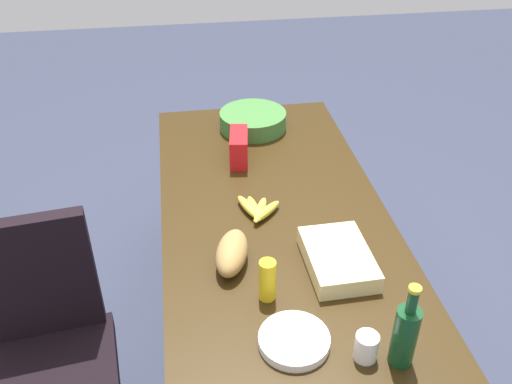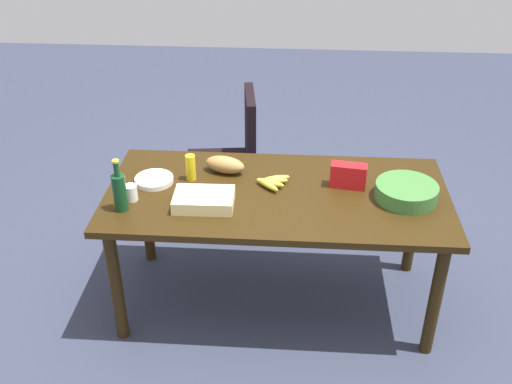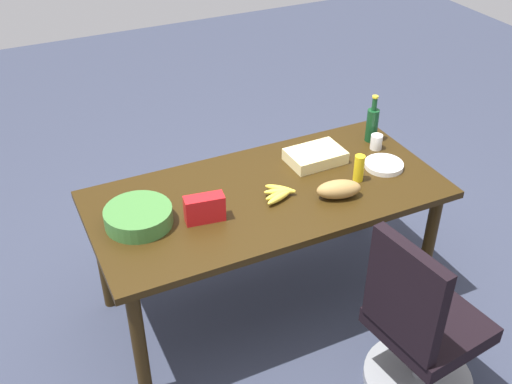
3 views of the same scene
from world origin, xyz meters
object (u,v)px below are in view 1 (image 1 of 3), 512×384
conference_table (273,225)px  paper_cup (366,347)px  wine_bottle (405,334)px  salad_bowl (253,120)px  banana_bunch (257,209)px  chip_bag_red (239,147)px  mustard_bottle (267,280)px  office_chair (53,376)px  paper_plate_stack (294,340)px  bread_loaf (232,253)px  sheet_cake (338,259)px

conference_table → paper_cup: (-0.79, -0.13, 0.13)m
wine_bottle → salad_bowl: bearing=7.9°
banana_bunch → chip_bag_red: chip_bag_red is taller
mustard_bottle → salad_bowl: size_ratio=0.46×
banana_bunch → paper_cup: (-0.75, -0.21, 0.02)m
mustard_bottle → salad_bowl: 1.21m
office_chair → chip_bag_red: bearing=-46.2°
paper_plate_stack → paper_cup: paper_cup is taller
office_chair → wine_bottle: bearing=-111.0°
bread_loaf → office_chair: bearing=95.5°
chip_bag_red → mustard_bottle: bearing=178.7°
office_chair → conference_table: bearing=-67.0°
mustard_bottle → paper_plate_stack: bearing=-167.0°
salad_bowl → sheet_cake: size_ratio=1.06×
conference_table → mustard_bottle: size_ratio=12.39×
mustard_bottle → chip_bag_red: bearing=-1.3°
mustard_bottle → sheet_cake: size_ratio=0.48×
wine_bottle → bread_loaf: 0.67m
banana_bunch → chip_bag_red: size_ratio=1.00×
banana_bunch → sheet_cake: (-0.35, -0.24, 0.01)m
office_chair → paper_cup: 1.20m
banana_bunch → wine_bottle: bearing=-158.7°
sheet_cake → bread_loaf: 0.38m
wine_bottle → conference_table: bearing=15.9°
salad_bowl → paper_cup: (-1.49, -0.11, 0.00)m
bread_loaf → mustard_bottle: bearing=-152.7°
paper_plate_stack → sheet_cake: size_ratio=0.69×
paper_cup → chip_bag_red: bearing=10.8°
paper_cup → mustard_bottle: bearing=40.4°
office_chair → salad_bowl: 1.50m
chip_bag_red → bread_loaf: (-0.71, 0.12, -0.02)m
salad_bowl → chip_bag_red: bearing=160.2°
conference_table → office_chair: (-0.38, 0.90, -0.32)m
bread_loaf → chip_bag_red: bearing=-9.3°
banana_bunch → wine_bottle: size_ratio=0.68×
mustard_bottle → paper_cup: bearing=-139.6°
banana_bunch → bread_loaf: 0.31m
conference_table → salad_bowl: salad_bowl is taller
banana_bunch → sheet_cake: bearing=-146.2°
office_chair → paper_plate_stack: bearing=-111.2°
office_chair → paper_cup: office_chair is taller
office_chair → paper_cup: bearing=-111.4°
paper_plate_stack → wine_bottle: (-0.11, -0.30, 0.10)m
mustard_bottle → paper_cup: size_ratio=1.71×
sheet_cake → bread_loaf: (0.07, 0.37, 0.02)m
chip_bag_red → wine_bottle: (-1.21, -0.32, 0.04)m
salad_bowl → sheet_cake: 1.10m
banana_bunch → paper_plate_stack: bearing=-179.2°
office_chair → chip_bag_red: size_ratio=4.96×
chip_bag_red → office_chair: bearing=133.8°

